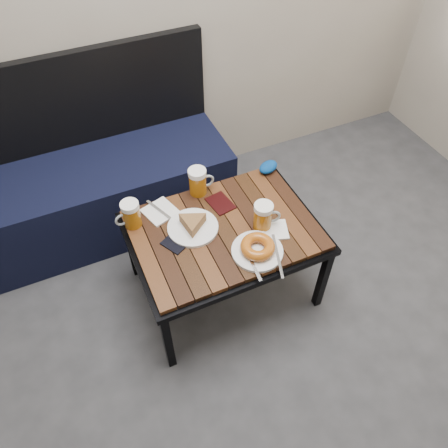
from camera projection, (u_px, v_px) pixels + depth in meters
name	position (u px, v px, depth m)	size (l,w,h in m)	color
bench	(101.00, 188.00, 2.40)	(1.40, 0.50, 0.95)	black
cafe_table	(224.00, 235.00, 1.98)	(0.84, 0.62, 0.47)	black
beer_mug_left	(131.00, 214.00, 1.91)	(0.12, 0.08, 0.13)	#9E590C
beer_mug_centre	(198.00, 181.00, 2.04)	(0.13, 0.09, 0.14)	#9E590C
beer_mug_right	(263.00, 216.00, 1.90)	(0.13, 0.10, 0.14)	#9E590C
plate_pie	(193.00, 225.00, 1.92)	(0.23, 0.23, 0.06)	white
plate_bagel	(258.00, 249.00, 1.83)	(0.22, 0.28, 0.06)	white
napkin_left	(160.00, 211.00, 2.00)	(0.17, 0.17, 0.01)	white
napkin_right	(272.00, 230.00, 1.93)	(0.16, 0.15, 0.01)	white
passport_navy	(180.00, 239.00, 1.90)	(0.10, 0.14, 0.01)	black
passport_burgundy	(220.00, 203.00, 2.04)	(0.10, 0.13, 0.01)	black
knit_pouch	(268.00, 167.00, 2.18)	(0.11, 0.07, 0.05)	#05118B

